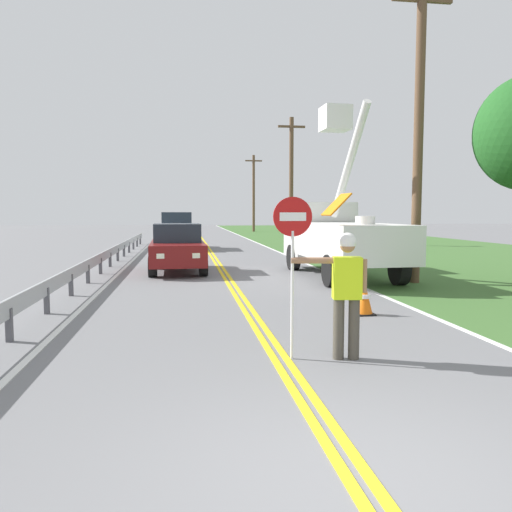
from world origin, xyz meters
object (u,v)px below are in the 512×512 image
stop_sign_paddle (293,241)px  utility_pole_mid (291,178)px  oncoming_suv_second (177,230)px  utility_bucket_truck (337,233)px  oncoming_sedan_nearest (177,248)px  flagger_worker (346,287)px  traffic_cone_lead (364,298)px  utility_pole_far (254,192)px  utility_pole_near (419,128)px

stop_sign_paddle → utility_pole_mid: size_ratio=0.28×
oncoming_suv_second → utility_bucket_truck: bearing=-67.2°
stop_sign_paddle → oncoming_sedan_nearest: stop_sign_paddle is taller
flagger_worker → traffic_cone_lead: (1.39, 2.99, -0.71)m
stop_sign_paddle → traffic_cone_lead: (2.15, 2.88, -1.37)m
utility_pole_mid → traffic_cone_lead: utility_pole_mid is taller
flagger_worker → stop_sign_paddle: 1.02m
stop_sign_paddle → utility_pole_mid: bearing=78.0°
oncoming_sedan_nearest → traffic_cone_lead: 8.99m
stop_sign_paddle → utility_pole_mid: utility_pole_mid is taller
stop_sign_paddle → oncoming_sedan_nearest: size_ratio=0.56×
oncoming_suv_second → utility_pole_mid: (7.46, 3.73, 3.26)m
utility_pole_mid → utility_pole_far: 21.03m
utility_bucket_truck → traffic_cone_lead: bearing=-102.1°
flagger_worker → utility_pole_near: bearing=58.1°
oncoming_sedan_nearest → utility_pole_mid: (7.30, 15.01, 3.49)m
utility_bucket_truck → oncoming_sedan_nearest: size_ratio=1.66×
oncoming_sedan_nearest → utility_pole_near: (7.08, -3.75, 3.74)m
oncoming_sedan_nearest → traffic_cone_lead: bearing=-64.2°
utility_pole_far → utility_pole_mid: bearing=-91.1°
utility_pole_mid → traffic_cone_lead: 23.68m
oncoming_suv_second → utility_pole_near: bearing=-64.3°
stop_sign_paddle → utility_pole_near: (5.31, 7.21, 2.87)m
utility_bucket_truck → traffic_cone_lead: utility_bucket_truck is taller
utility_bucket_truck → utility_pole_mid: utility_pole_mid is taller
oncoming_sedan_nearest → flagger_worker: bearing=-77.2°
utility_bucket_truck → traffic_cone_lead: (-1.38, -6.42, -1.08)m
flagger_worker → oncoming_sedan_nearest: bearing=102.8°
stop_sign_paddle → utility_pole_mid: 26.69m
utility_pole_far → oncoming_suv_second: bearing=-107.6°
utility_pole_mid → utility_pole_far: utility_pole_mid is taller
stop_sign_paddle → oncoming_suv_second: (-1.92, 22.25, -0.65)m
flagger_worker → traffic_cone_lead: bearing=65.2°
utility_pole_near → utility_pole_far: (0.61, 39.79, -0.32)m
stop_sign_paddle → utility_pole_near: 9.40m
stop_sign_paddle → oncoming_sedan_nearest: 11.14m
oncoming_suv_second → oncoming_sedan_nearest: bearing=-89.2°
utility_pole_mid → utility_pole_far: size_ratio=1.02×
stop_sign_paddle → flagger_worker: bearing=-8.5°
utility_bucket_truck → utility_pole_near: utility_pole_near is taller
flagger_worker → oncoming_sedan_nearest: 11.36m
stop_sign_paddle → utility_pole_near: bearing=53.6°
utility_pole_near → traffic_cone_lead: size_ratio=12.54×
flagger_worker → utility_pole_mid: (4.77, 26.09, 3.28)m
flagger_worker → oncoming_suv_second: bearing=96.8°
utility_pole_near → utility_pole_far: 39.80m
stop_sign_paddle → utility_pole_near: utility_pole_near is taller
utility_pole_far → stop_sign_paddle: bearing=-97.2°
oncoming_sedan_nearest → utility_pole_far: size_ratio=0.51×
flagger_worker → stop_sign_paddle: stop_sign_paddle is taller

